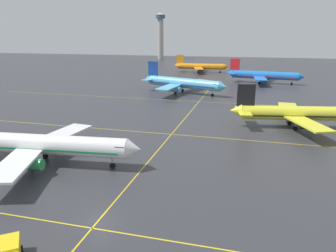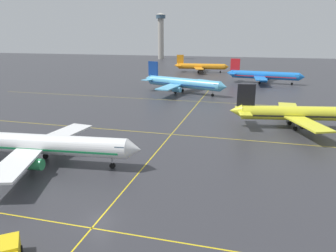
% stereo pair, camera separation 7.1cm
% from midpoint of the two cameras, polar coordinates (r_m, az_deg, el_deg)
% --- Properties ---
extents(ground_plane, '(600.00, 600.00, 0.00)m').
position_cam_midpoint_polar(ground_plane, '(42.41, -12.06, -15.83)').
color(ground_plane, '#333338').
extents(airliner_front_gate, '(34.38, 29.50, 10.68)m').
position_cam_midpoint_polar(airliner_front_gate, '(59.88, -21.17, -3.09)').
color(airliner_front_gate, white).
rests_on(airliner_front_gate, ground).
extents(airliner_second_row, '(33.87, 28.83, 10.56)m').
position_cam_midpoint_polar(airliner_second_row, '(84.07, 22.19, 2.08)').
color(airliner_second_row, yellow).
rests_on(airliner_second_row, ground).
extents(airliner_third_row, '(35.74, 30.61, 11.46)m').
position_cam_midpoint_polar(airliner_third_row, '(125.11, 2.51, 7.63)').
color(airliner_third_row, '#5BB7E5').
rests_on(airliner_third_row, ground).
extents(airliner_far_left_stand, '(35.12, 30.03, 10.92)m').
position_cam_midpoint_polar(airliner_far_left_stand, '(156.45, 16.54, 8.61)').
color(airliner_far_left_stand, blue).
rests_on(airliner_far_left_stand, ground).
extents(airliner_far_right_stand, '(32.61, 28.08, 10.14)m').
position_cam_midpoint_polar(airliner_far_right_stand, '(195.37, 5.78, 10.45)').
color(airliner_far_right_stand, orange).
rests_on(airliner_far_right_stand, ground).
extents(taxiway_markings, '(154.12, 126.27, 0.01)m').
position_cam_midpoint_polar(taxiway_markings, '(73.63, 0.58, -1.47)').
color(taxiway_markings, yellow).
rests_on(taxiway_markings, ground).
extents(control_tower, '(8.82, 8.82, 40.05)m').
position_cam_midpoint_polar(control_tower, '(298.87, -1.34, 16.20)').
color(control_tower, '#ADA89E').
rests_on(control_tower, ground).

